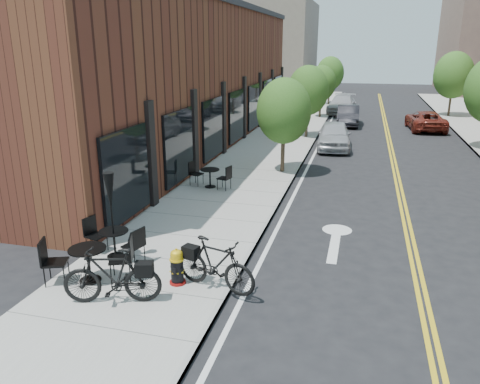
% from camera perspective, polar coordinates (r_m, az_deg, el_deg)
% --- Properties ---
extents(ground, '(120.00, 120.00, 0.00)m').
position_cam_1_polar(ground, '(11.18, 0.26, -9.79)').
color(ground, black).
rests_on(ground, ground).
extents(sidewalk_near, '(4.00, 70.00, 0.12)m').
position_cam_1_polar(sidewalk_near, '(20.76, 1.82, 3.34)').
color(sidewalk_near, '#9E9B93').
rests_on(sidewalk_near, ground).
extents(building_near, '(5.00, 28.00, 7.00)m').
position_cam_1_polar(building_near, '(25.33, -6.24, 13.69)').
color(building_near, '#4F2419').
rests_on(building_near, ground).
extents(bg_building_left, '(8.00, 14.00, 10.00)m').
position_cam_1_polar(bg_building_left, '(58.57, 4.64, 17.28)').
color(bg_building_left, '#726656').
rests_on(bg_building_left, ground).
extents(tree_near_a, '(2.20, 2.20, 3.81)m').
position_cam_1_polar(tree_near_a, '(19.05, 5.38, 9.79)').
color(tree_near_a, '#382B1E').
rests_on(tree_near_a, sidewalk_near).
extents(tree_near_b, '(2.30, 2.30, 3.98)m').
position_cam_1_polar(tree_near_b, '(26.91, 8.29, 12.15)').
color(tree_near_b, '#382B1E').
rests_on(tree_near_b, sidewalk_near).
extents(tree_near_c, '(2.10, 2.10, 3.67)m').
position_cam_1_polar(tree_near_c, '(34.86, 9.88, 12.94)').
color(tree_near_c, '#382B1E').
rests_on(tree_near_c, sidewalk_near).
extents(tree_near_d, '(2.40, 2.40, 4.11)m').
position_cam_1_polar(tree_near_d, '(42.80, 10.92, 14.03)').
color(tree_near_d, '#382B1E').
rests_on(tree_near_d, sidewalk_near).
extents(tree_far_c, '(2.80, 2.80, 4.62)m').
position_cam_1_polar(tree_far_c, '(38.18, 24.59, 12.83)').
color(tree_far_c, '#382B1E').
rests_on(tree_far_c, sidewalk_far).
extents(fire_hydrant, '(0.45, 0.45, 0.83)m').
position_cam_1_polar(fire_hydrant, '(10.39, -7.69, -9.05)').
color(fire_hydrant, maroon).
rests_on(fire_hydrant, sidewalk_near).
extents(bicycle_left, '(2.05, 1.09, 1.19)m').
position_cam_1_polar(bicycle_left, '(9.84, -15.34, -9.83)').
color(bicycle_left, black).
rests_on(bicycle_left, sidewalk_near).
extents(bicycle_right, '(2.00, 1.04, 1.15)m').
position_cam_1_polar(bicycle_right, '(10.00, -3.01, -8.81)').
color(bicycle_right, black).
rests_on(bicycle_right, sidewalk_near).
extents(bistro_set_a, '(1.93, 1.13, 1.02)m').
position_cam_1_polar(bistro_set_a, '(10.87, -18.01, -7.85)').
color(bistro_set_a, black).
rests_on(bistro_set_a, sidewalk_near).
extents(bistro_set_b, '(1.70, 0.88, 0.89)m').
position_cam_1_polar(bistro_set_b, '(11.92, -15.09, -5.63)').
color(bistro_set_b, black).
rests_on(bistro_set_b, sidewalk_near).
extents(bistro_set_c, '(1.67, 0.86, 0.88)m').
position_cam_1_polar(bistro_set_c, '(17.18, -3.68, 2.03)').
color(bistro_set_c, black).
rests_on(bistro_set_c, sidewalk_near).
extents(patio_umbrella, '(0.36, 0.36, 2.20)m').
position_cam_1_polar(patio_umbrella, '(11.36, -15.53, -0.75)').
color(patio_umbrella, black).
rests_on(patio_umbrella, sidewalk_near).
extents(parked_car_a, '(1.90, 4.18, 1.39)m').
position_cam_1_polar(parked_car_a, '(24.69, 11.38, 6.79)').
color(parked_car_a, '#A7AAAF').
rests_on(parked_car_a, ground).
extents(parked_car_b, '(1.49, 4.01, 1.31)m').
position_cam_1_polar(parked_car_b, '(32.34, 13.05, 9.07)').
color(parked_car_b, black).
rests_on(parked_car_b, ground).
extents(parked_car_c, '(2.22, 4.93, 1.40)m').
position_cam_1_polar(parked_car_c, '(38.00, 12.33, 10.38)').
color(parked_car_c, '#ADACB1').
rests_on(parked_car_c, ground).
extents(parked_car_far, '(2.35, 4.52, 1.22)m').
position_cam_1_polar(parked_car_far, '(31.91, 21.68, 8.11)').
color(parked_car_far, maroon).
rests_on(parked_car_far, ground).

